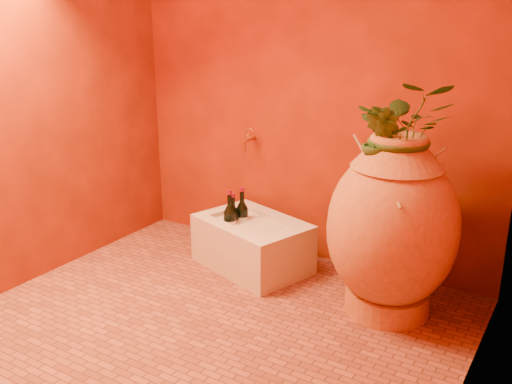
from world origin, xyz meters
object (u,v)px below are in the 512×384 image
Objects in this scene: wine_bottle_b at (233,221)px; wine_bottle_c at (230,222)px; wall_tap at (249,139)px; stone_basin at (252,245)px; wine_bottle_a at (242,218)px; amphora at (392,227)px.

wine_bottle_b is 0.06m from wine_bottle_c.
wall_tap is (-0.07, 0.34, 0.47)m from wine_bottle_c.
wine_bottle_b is at bearing 100.61° from wine_bottle_c.
stone_basin is 2.45× the size of wine_bottle_a.
amphora is at bearing -1.74° from wine_bottle_c.
wine_bottle_c is (-1.06, 0.03, -0.20)m from amphora.
wine_bottle_a is at bearing 76.22° from wine_bottle_c.
wine_bottle_a is at bearing 53.32° from wine_bottle_b.
wall_tap is (-0.21, 0.29, 0.61)m from stone_basin.
stone_basin is 2.42× the size of wine_bottle_c.
amphora reaches higher than stone_basin.
amphora is at bearing -4.73° from wine_bottle_b.
wine_bottle_a is 0.99× the size of wine_bottle_c.
wine_bottle_b is at bearing -78.02° from wall_tap.
wine_bottle_a reaches higher than stone_basin.
wine_bottle_c reaches higher than stone_basin.
wine_bottle_b is (-0.04, -0.05, -0.01)m from wine_bottle_a.
wine_bottle_c is at bearing 178.26° from amphora.
wine_bottle_c is (0.01, -0.06, 0.01)m from wine_bottle_b.
wall_tap is at bearing 125.89° from stone_basin.
wine_bottle_a is at bearing 154.75° from stone_basin.
wine_bottle_a is 2.13× the size of wall_tap.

